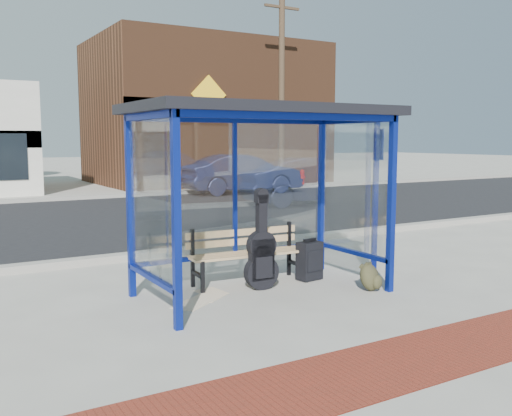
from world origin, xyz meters
TOP-DOWN VIEW (x-y plane):
  - ground at (0.00, 0.00)m, footprint 120.00×120.00m
  - brick_paver_strip at (0.00, -2.60)m, footprint 60.00×1.00m
  - curb_near at (0.00, 2.90)m, footprint 60.00×0.25m
  - street_asphalt at (0.00, 8.00)m, footprint 60.00×10.00m
  - curb_far at (0.00, 13.10)m, footprint 60.00×0.25m
  - far_sidewalk at (0.00, 15.00)m, footprint 60.00×4.00m
  - bus_shelter at (0.00, 0.07)m, footprint 3.30×1.80m
  - storefront_brown at (8.00, 18.49)m, footprint 10.00×7.08m
  - tree_right at (12.50, 22.00)m, footprint 3.60×3.60m
  - utility_pole_east at (9.00, 13.40)m, footprint 1.60×0.24m
  - bench at (0.10, 0.61)m, footprint 1.72×0.52m
  - guitar_bag at (0.10, 0.20)m, footprint 0.47×0.16m
  - suitcase at (0.95, 0.29)m, footprint 0.37×0.27m
  - backpack at (1.31, -0.60)m, footprint 0.37×0.35m
  - sign_post at (1.81, -0.12)m, footprint 0.15×0.27m
  - newspaper_a at (-0.69, 0.21)m, footprint 0.54×0.52m
  - newspaper_b at (-1.03, -0.01)m, footprint 0.52×0.50m
  - newspaper_c at (-0.56, 0.40)m, footprint 0.36×0.44m
  - parked_car at (6.57, 12.31)m, footprint 4.46×1.77m
  - fire_hydrant at (10.37, 13.86)m, footprint 0.32×0.21m

SIDE VIEW (x-z plane):
  - ground at x=0.00m, z-range 0.00..0.00m
  - street_asphalt at x=0.00m, z-range 0.00..0.00m
  - newspaper_c at x=-0.56m, z-range 0.00..0.01m
  - newspaper_b at x=-1.03m, z-range 0.00..0.01m
  - newspaper_a at x=-0.69m, z-range 0.00..0.01m
  - far_sidewalk at x=0.00m, z-range 0.00..0.01m
  - brick_paver_strip at x=0.00m, z-range 0.00..0.01m
  - curb_near at x=0.00m, z-range 0.00..0.12m
  - curb_far at x=0.00m, z-range 0.00..0.12m
  - backpack at x=1.31m, z-range -0.01..0.37m
  - suitcase at x=0.95m, z-range -0.02..0.58m
  - fire_hydrant at x=10.37m, z-range 0.03..0.74m
  - bench at x=0.10m, z-range 0.05..0.85m
  - guitar_bag at x=0.10m, z-range -0.17..1.11m
  - parked_car at x=6.57m, z-range 0.00..1.44m
  - sign_post at x=1.81m, z-range 0.14..2.46m
  - bus_shelter at x=0.00m, z-range 0.86..3.28m
  - storefront_brown at x=8.00m, z-range 0.00..6.40m
  - utility_pole_east at x=9.00m, z-range 0.11..8.11m
  - tree_right at x=12.50m, z-range 1.94..8.97m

